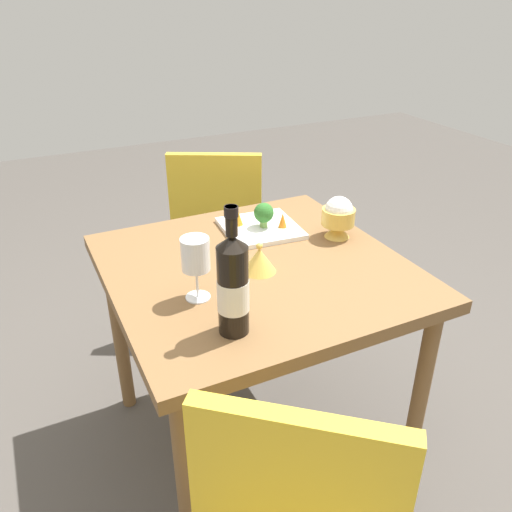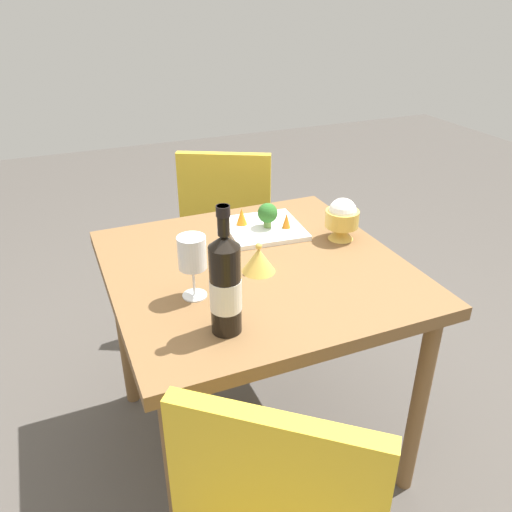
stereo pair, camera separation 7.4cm
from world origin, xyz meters
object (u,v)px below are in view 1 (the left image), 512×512
broccoli_floret (264,213)px  carrot_garnish_right (238,217)px  carrot_garnish_left (283,220)px  chair_near_window (218,217)px  wine_glass (195,256)px  rice_bowl_lid (259,260)px  serving_plate (260,228)px  wine_bottle (233,285)px  rice_bowl (338,216)px

broccoli_floret → carrot_garnish_right: bearing=-36.9°
carrot_garnish_left → broccoli_floret: bearing=-27.9°
chair_near_window → carrot_garnish_left: (0.01, 0.62, 0.24)m
wine_glass → rice_bowl_lid: bearing=-164.7°
chair_near_window → rice_bowl_lid: (0.20, 0.84, 0.23)m
wine_glass → serving_plate: size_ratio=0.66×
wine_glass → broccoli_floret: (-0.35, -0.30, -0.06)m
serving_plate → carrot_garnish_right: size_ratio=4.63×
wine_bottle → serving_plate: bearing=-122.7°
rice_bowl → broccoli_floret: size_ratio=1.65×
broccoli_floret → rice_bowl: bearing=144.0°
broccoli_floret → carrot_garnish_left: 0.07m
wine_glass → rice_bowl: bearing=-164.2°
chair_near_window → rice_bowl: bearing=-52.1°
chair_near_window → serving_plate: (0.07, 0.58, 0.20)m
carrot_garnish_left → carrot_garnish_right: size_ratio=0.90×
chair_near_window → carrot_garnish_right: 0.61m
carrot_garnish_left → rice_bowl_lid: bearing=47.8°
wine_bottle → rice_bowl_lid: size_ratio=3.30×
wine_glass → carrot_garnish_left: size_ratio=3.41×
wine_bottle → broccoli_floret: 0.59m
rice_bowl → chair_near_window: bearing=-79.5°
rice_bowl_lid → rice_bowl: bearing=-163.9°
chair_near_window → broccoli_floret: 0.65m
rice_bowl_lid → serving_plate: rice_bowl_lid is taller
wine_bottle → rice_bowl: wine_bottle is taller
rice_bowl → serving_plate: size_ratio=0.52×
wine_bottle → rice_bowl_lid: 0.32m
rice_bowl → carrot_garnish_right: (0.27, -0.20, -0.03)m
rice_bowl_lid → serving_plate: (-0.13, -0.25, -0.03)m
wine_bottle → broccoli_floret: (-0.32, -0.48, -0.06)m
serving_plate → broccoli_floret: broccoli_floret is taller
wine_glass → serving_plate: 0.48m
chair_near_window → wine_bottle: 1.19m
serving_plate → carrot_garnish_right: 0.09m
carrot_garnish_left → serving_plate: bearing=-31.6°
carrot_garnish_right → serving_plate: bearing=145.3°
wine_glass → broccoli_floret: wine_glass is taller
rice_bowl → rice_bowl_lid: rice_bowl is taller
wine_bottle → carrot_garnish_left: wine_bottle is taller
wine_glass → rice_bowl_lid: size_ratio=1.79×
chair_near_window → serving_plate: chair_near_window is taller
rice_bowl_lid → broccoli_floret: bearing=-119.3°
broccoli_floret → carrot_garnish_left: bearing=152.1°
wine_bottle → rice_bowl_lid: (-0.19, -0.24, -0.09)m
wine_glass → serving_plate: (-0.34, -0.31, -0.12)m
wine_glass → broccoli_floret: 0.47m
wine_bottle → wine_glass: bearing=-81.4°
chair_near_window → carrot_garnish_right: (0.14, 0.54, 0.24)m
broccoli_floret → wine_glass: bearing=40.7°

